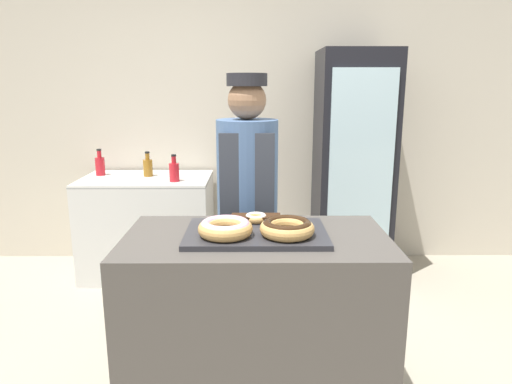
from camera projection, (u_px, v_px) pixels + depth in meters
wall_back at (255, 111)px, 4.03m from camera, size 8.00×0.06×2.70m
display_counter at (256, 327)px, 2.16m from camera, size 1.20×0.65×0.91m
serving_tray at (256, 233)px, 2.05m from camera, size 0.63×0.41×0.02m
donut_light_glaze at (225, 227)px, 1.98m from camera, size 0.24×0.24×0.07m
donut_chocolate_glaze at (287, 227)px, 1.98m from camera, size 0.24×0.24×0.07m
donut_mini_center at (256, 217)px, 2.19m from camera, size 0.11×0.11×0.04m
brownie_back_left at (241, 218)px, 2.19m from camera, size 0.09×0.09×0.03m
brownie_back_right at (271, 218)px, 2.19m from camera, size 0.09×0.09×0.03m
baker_person at (247, 209)px, 2.66m from camera, size 0.35×0.35×1.63m
beverage_fridge at (353, 166)px, 3.74m from camera, size 0.59×0.58×1.84m
chest_freezer at (149, 225)px, 3.85m from camera, size 1.05×0.67×0.83m
bottle_red at (174, 171)px, 3.58m from camera, size 0.08×0.08×0.21m
bottle_amber at (148, 167)px, 3.79m from camera, size 0.08×0.08×0.21m
bottle_red_b at (100, 165)px, 3.83m from camera, size 0.08×0.08×0.22m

